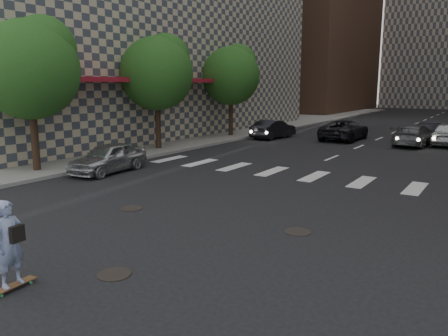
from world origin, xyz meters
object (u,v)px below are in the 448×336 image
Objects in this scene: tree_c at (232,73)px; traffic_car_a at (273,129)px; silver_sedan at (109,158)px; tree_a at (32,65)px; tree_b at (159,70)px; traffic_car_c at (344,130)px; traffic_car_e at (431,132)px; traffic_car_b at (415,135)px; skateboarder at (10,244)px.

traffic_car_a is (2.95, 0.86, -3.97)m from tree_c.
tree_a is at bearing -149.70° from silver_sedan.
tree_b is at bearing 106.55° from silver_sedan.
traffic_car_c is (5.09, 17.08, 0.03)m from silver_sedan.
tree_c reaches higher than traffic_car_e.
tree_b is 1.41× the size of traffic_car_b.
tree_a reaches higher than traffic_car_e.
skateboarder is 0.38× the size of traffic_car_b.
traffic_car_b is 2.60m from traffic_car_e.
traffic_car_c is (7.54, 18.80, -3.95)m from tree_a.
tree_c reaches higher than traffic_car_b.
traffic_car_b is at bearing 72.07° from traffic_car_e.
traffic_car_a is at bearing 23.79° from traffic_car_c.
traffic_car_c is at bearing 89.90° from skateboarder.
tree_a is 4.99m from silver_sedan.
traffic_car_a is at bearing 83.30° from silver_sedan.
traffic_car_b is at bearing 54.71° from silver_sedan.
traffic_car_c is (-2.00, 25.94, -0.23)m from skateboarder.
tree_b reaches higher than traffic_car_b.
tree_c reaches higher than traffic_car_a.
silver_sedan is (2.45, -6.27, -3.98)m from tree_b.
tree_c is (0.00, 8.00, 0.00)m from tree_b.
silver_sedan is 15.15m from traffic_car_a.
tree_a is at bearing 69.04° from traffic_car_c.
tree_a and tree_b have the same top height.
tree_b reaches higher than traffic_car_a.
traffic_car_b is 0.94× the size of traffic_car_c.
tree_c reaches higher than traffic_car_c.
tree_a is 17.58m from traffic_car_a.
traffic_car_c reaches higher than traffic_car_a.
skateboarder is (9.54, -7.14, -3.73)m from tree_a.
tree_a is at bearing 138.71° from skateboarder.
silver_sedan is at bearing -68.64° from tree_b.
tree_b is 13.75m from traffic_car_c.
traffic_car_e is (12.80, 20.86, -3.97)m from tree_a.
traffic_car_c is at bearing 16.33° from traffic_car_e.
skateboarder is 0.43× the size of traffic_car_e.
tree_a is 1.41× the size of traffic_car_b.
tree_b and tree_c have the same top height.
traffic_car_b is at bearing 175.13° from traffic_car_c.
silver_sedan is 0.95× the size of traffic_car_e.
tree_c is 25.30m from skateboarder.
tree_a is 20.64m from traffic_car_c.
traffic_car_a is 10.63m from traffic_car_e.
traffic_car_c is (7.54, 10.80, -3.95)m from tree_b.
tree_a is 24.80m from traffic_car_e.
traffic_car_b reaches higher than silver_sedan.
tree_b is 1.32× the size of traffic_car_c.
skateboarder is 0.43× the size of traffic_car_a.
tree_a reaches higher than traffic_car_c.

